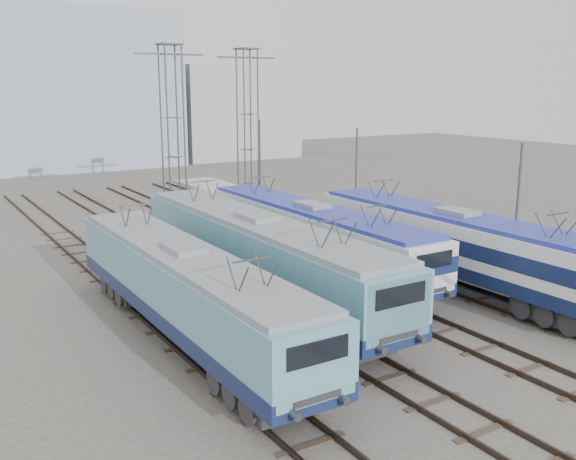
# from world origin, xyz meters

# --- Properties ---
(ground) EXTENTS (160.00, 160.00, 0.00)m
(ground) POSITION_xyz_m (0.00, 0.00, 0.00)
(ground) COLOR #514C47
(platform) EXTENTS (4.00, 70.00, 0.30)m
(platform) POSITION_xyz_m (10.20, 8.00, 0.15)
(platform) COLOR #9E9E99
(platform) RESTS_ON ground
(locomotive_far_left) EXTENTS (2.77, 17.47, 3.29)m
(locomotive_far_left) POSITION_xyz_m (-6.75, 4.25, 2.18)
(locomotive_far_left) COLOR #142049
(locomotive_far_left) RESTS_ON ground
(locomotive_center_left) EXTENTS (2.96, 18.73, 3.52)m
(locomotive_center_left) POSITION_xyz_m (-2.25, 6.79, 2.33)
(locomotive_center_left) COLOR #142049
(locomotive_center_left) RESTS_ON ground
(locomotive_center_right) EXTENTS (2.74, 17.32, 3.25)m
(locomotive_center_right) POSITION_xyz_m (2.25, 9.21, 2.22)
(locomotive_center_right) COLOR #142049
(locomotive_center_right) RESTS_ON ground
(locomotive_far_right) EXTENTS (2.82, 17.82, 3.35)m
(locomotive_far_right) POSITION_xyz_m (6.75, 3.74, 2.28)
(locomotive_far_right) COLOR #142049
(locomotive_far_right) RESTS_ON ground
(catenary_tower_west) EXTENTS (4.50, 1.20, 12.00)m
(catenary_tower_west) POSITION_xyz_m (0.00, 22.00, 6.64)
(catenary_tower_west) COLOR #3F4247
(catenary_tower_west) RESTS_ON ground
(catenary_tower_east) EXTENTS (4.50, 1.20, 12.00)m
(catenary_tower_east) POSITION_xyz_m (6.50, 24.00, 6.64)
(catenary_tower_east) COLOR #3F4247
(catenary_tower_east) RESTS_ON ground
(mast_front) EXTENTS (0.12, 0.12, 7.00)m
(mast_front) POSITION_xyz_m (8.60, 2.00, 3.50)
(mast_front) COLOR #3F4247
(mast_front) RESTS_ON ground
(mast_mid) EXTENTS (0.12, 0.12, 7.00)m
(mast_mid) POSITION_xyz_m (8.60, 14.00, 3.50)
(mast_mid) COLOR #3F4247
(mast_mid) RESTS_ON ground
(mast_rear) EXTENTS (0.12, 0.12, 7.00)m
(mast_rear) POSITION_xyz_m (8.60, 26.00, 3.50)
(mast_rear) COLOR #3F4247
(mast_rear) RESTS_ON ground
(safety_cone) EXTENTS (0.35, 0.35, 0.49)m
(safety_cone) POSITION_xyz_m (9.21, 0.73, 0.55)
(safety_cone) COLOR #CA4E08
(safety_cone) RESTS_ON platform
(building_center) EXTENTS (22.00, 14.00, 18.00)m
(building_center) POSITION_xyz_m (4.00, 62.00, 9.00)
(building_center) COLOR #929CB2
(building_center) RESTS_ON ground
(building_east) EXTENTS (16.00, 12.00, 12.00)m
(building_east) POSITION_xyz_m (24.00, 62.00, 6.00)
(building_east) COLOR #98A0A9
(building_east) RESTS_ON ground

